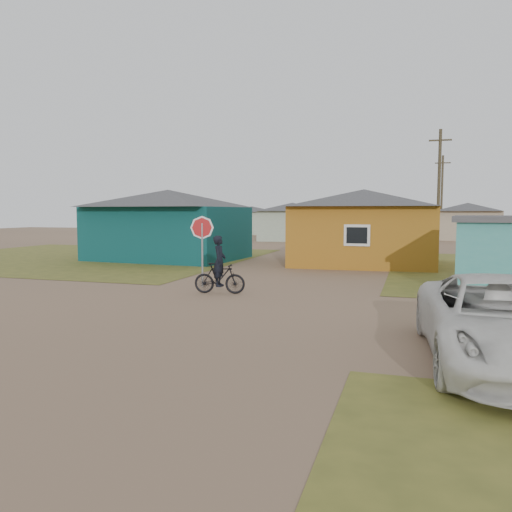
{
  "coord_description": "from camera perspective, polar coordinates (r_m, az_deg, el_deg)",
  "views": [
    {
      "loc": [
        4.96,
        -12.46,
        2.75
      ],
      "look_at": [
        0.1,
        3.0,
        1.3
      ],
      "focal_mm": 35.0,
      "sensor_mm": 36.0,
      "label": 1
    }
  ],
  "objects": [
    {
      "name": "house_pale_west",
      "position": [
        47.74,
        4.19,
        4.02
      ],
      "size": [
        7.04,
        6.15,
        3.6
      ],
      "color": "#A2B198",
      "rests_on": "ground"
    },
    {
      "name": "grass_nw",
      "position": [
        31.86,
        -19.14,
        -0.12
      ],
      "size": [
        20.0,
        18.0,
        0.0
      ],
      "primitive_type": "cube",
      "color": "olive",
      "rests_on": "ground"
    },
    {
      "name": "utility_pole_far",
      "position": [
        50.54,
        20.46,
        6.36
      ],
      "size": [
        1.4,
        0.2,
        8.0
      ],
      "color": "#443B29",
      "rests_on": "ground"
    },
    {
      "name": "house_beige_east",
      "position": [
        52.71,
        22.99,
        3.73
      ],
      "size": [
        6.95,
        6.05,
        3.6
      ],
      "color": "tan",
      "rests_on": "ground"
    },
    {
      "name": "cyclist",
      "position": [
        16.75,
        -4.19,
        -1.9
      ],
      "size": [
        1.78,
        0.76,
        1.95
      ],
      "color": "black",
      "rests_on": "ground"
    },
    {
      "name": "house_teal",
      "position": [
        29.25,
        -9.97,
        3.67
      ],
      "size": [
        8.93,
        7.08,
        4.0
      ],
      "color": "#0A383A",
      "rests_on": "ground"
    },
    {
      "name": "ground",
      "position": [
        13.69,
        -4.18,
        -6.49
      ],
      "size": [
        120.0,
        120.0,
        0.0
      ],
      "primitive_type": "plane",
      "color": "#85664C"
    },
    {
      "name": "stop_sign",
      "position": [
        18.23,
        -6.18,
        2.39
      ],
      "size": [
        0.85,
        0.07,
        2.59
      ],
      "color": "gray",
      "rests_on": "ground"
    },
    {
      "name": "house_yellow",
      "position": [
        26.58,
        12.16,
        3.38
      ],
      "size": [
        7.72,
        6.76,
        3.9
      ],
      "color": "#A36619",
      "rests_on": "ground"
    },
    {
      "name": "utility_pole_near",
      "position": [
        34.52,
        20.16,
        7.1
      ],
      "size": [
        1.4,
        0.2,
        8.0
      ],
      "color": "#443B29",
      "rests_on": "ground"
    },
    {
      "name": "vehicle",
      "position": [
        9.96,
        26.46,
        -6.77
      ],
      "size": [
        2.98,
        5.84,
        1.58
      ],
      "primitive_type": "imported",
      "rotation": [
        0.0,
        0.0,
        0.06
      ],
      "color": "silver",
      "rests_on": "ground"
    },
    {
      "name": "house_pale_north",
      "position": [
        61.47,
        -0.52,
        4.17
      ],
      "size": [
        6.28,
        5.81,
        3.4
      ],
      "color": "#A2B198",
      "rests_on": "ground"
    }
  ]
}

